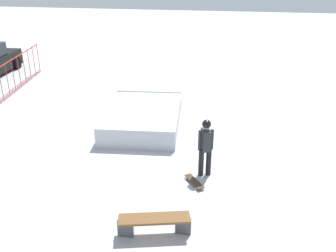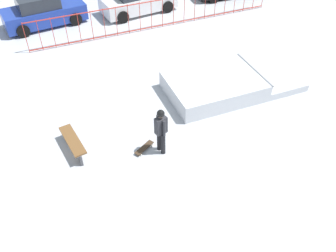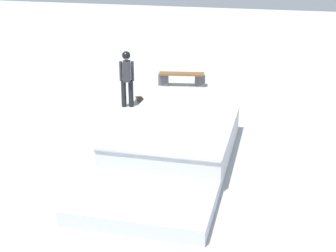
% 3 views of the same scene
% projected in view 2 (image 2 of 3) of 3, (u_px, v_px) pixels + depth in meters
% --- Properties ---
extents(ground_plane, '(60.00, 60.00, 0.00)m').
position_uv_depth(ground_plane, '(210.00, 103.00, 14.08)').
color(ground_plane, '#B7BABF').
extents(skate_ramp, '(5.54, 2.91, 0.74)m').
position_uv_depth(skate_ramp, '(224.00, 84.00, 14.49)').
color(skate_ramp, silver).
rests_on(skate_ramp, ground).
extents(skater, '(0.43, 0.42, 1.73)m').
position_uv_depth(skater, '(161.00, 128.00, 11.47)').
color(skater, black).
rests_on(skater, ground).
extents(skateboard, '(0.77, 0.62, 0.09)m').
position_uv_depth(skateboard, '(144.00, 148.00, 12.13)').
color(skateboard, '#3F2D1E').
rests_on(skateboard, ground).
extents(perimeter_fence, '(12.84, 1.11, 1.50)m').
position_uv_depth(perimeter_fence, '(157.00, 14.00, 18.42)').
color(perimeter_fence, '#B22D23').
rests_on(perimeter_fence, ground).
extents(park_bench, '(0.73, 1.65, 0.48)m').
position_uv_depth(park_bench, '(73.00, 142.00, 11.93)').
color(park_bench, brown).
rests_on(park_bench, ground).
extents(parked_car_blue, '(4.35, 2.53, 1.60)m').
position_uv_depth(parked_car_blue, '(43.00, 11.00, 18.72)').
color(parked_car_blue, '#1E3899').
rests_on(parked_car_blue, ground).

